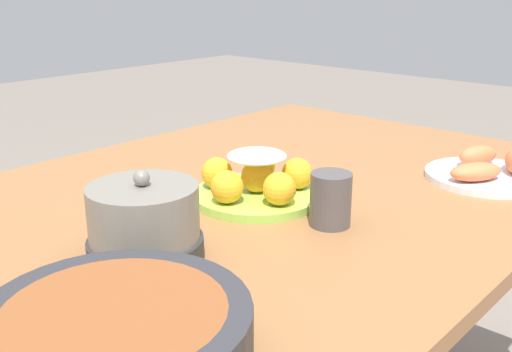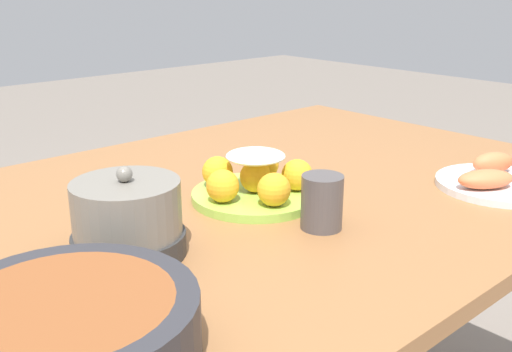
# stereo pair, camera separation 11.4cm
# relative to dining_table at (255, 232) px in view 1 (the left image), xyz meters

# --- Properties ---
(dining_table) EXTENTS (1.46, 1.00, 0.74)m
(dining_table) POSITION_rel_dining_table_xyz_m (0.00, 0.00, 0.00)
(dining_table) COLOR #936038
(dining_table) RESTS_ON ground_plane
(cake_plate) EXTENTS (0.24, 0.24, 0.10)m
(cake_plate) POSITION_rel_dining_table_xyz_m (0.03, 0.03, 0.12)
(cake_plate) COLOR #99CC4C
(cake_plate) RESTS_ON dining_table
(serving_bowl) EXTENTS (0.29, 0.29, 0.08)m
(serving_bowl) POSITION_rel_dining_table_xyz_m (0.52, 0.27, 0.13)
(serving_bowl) COLOR #2D2D33
(serving_bowl) RESTS_ON dining_table
(seafood_platter) EXTENTS (0.25, 0.25, 0.07)m
(seafood_platter) POSITION_rel_dining_table_xyz_m (-0.38, 0.31, 0.10)
(seafood_platter) COLOR silver
(seafood_platter) RESTS_ON dining_table
(cup_far) EXTENTS (0.07, 0.07, 0.09)m
(cup_far) POSITION_rel_dining_table_xyz_m (0.04, 0.20, 0.13)
(cup_far) COLOR #4C4747
(cup_far) RESTS_ON dining_table
(warming_pot) EXTENTS (0.17, 0.17, 0.14)m
(warming_pot) POSITION_rel_dining_table_xyz_m (0.33, 0.08, 0.14)
(warming_pot) COLOR #2D2D2D
(warming_pot) RESTS_ON dining_table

